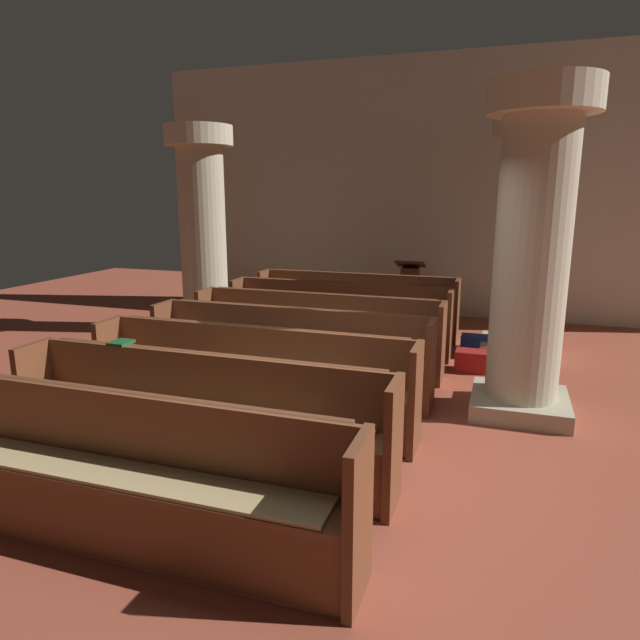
% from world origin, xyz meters
% --- Properties ---
extents(ground_plane, '(19.20, 19.20, 0.00)m').
position_xyz_m(ground_plane, '(0.00, 0.00, 0.00)').
color(ground_plane, '#9E4733').
extents(back_wall, '(10.00, 0.16, 4.50)m').
position_xyz_m(back_wall, '(0.00, 6.08, 2.25)').
color(back_wall, beige).
rests_on(back_wall, ground).
extents(pew_row_0, '(3.16, 0.47, 0.95)m').
position_xyz_m(pew_row_0, '(-0.74, 4.15, 0.51)').
color(pew_row_0, brown).
rests_on(pew_row_0, ground).
extents(pew_row_1, '(3.16, 0.46, 0.95)m').
position_xyz_m(pew_row_1, '(-0.74, 3.20, 0.51)').
color(pew_row_1, brown).
rests_on(pew_row_1, ground).
extents(pew_row_2, '(3.16, 0.46, 0.95)m').
position_xyz_m(pew_row_2, '(-0.74, 2.24, 0.51)').
color(pew_row_2, brown).
rests_on(pew_row_2, ground).
extents(pew_row_3, '(3.16, 0.47, 0.95)m').
position_xyz_m(pew_row_3, '(-0.74, 1.29, 0.51)').
color(pew_row_3, brown).
rests_on(pew_row_3, ground).
extents(pew_row_4, '(3.16, 0.46, 0.95)m').
position_xyz_m(pew_row_4, '(-0.74, 0.33, 0.51)').
color(pew_row_4, brown).
rests_on(pew_row_4, ground).
extents(pew_row_5, '(3.16, 0.46, 0.95)m').
position_xyz_m(pew_row_5, '(-0.74, -0.62, 0.51)').
color(pew_row_5, brown).
rests_on(pew_row_5, ground).
extents(pew_row_6, '(3.16, 0.47, 0.95)m').
position_xyz_m(pew_row_6, '(-0.74, -1.57, 0.51)').
color(pew_row_6, brown).
rests_on(pew_row_6, ground).
extents(pillar_aisle_side, '(1.04, 1.04, 3.19)m').
position_xyz_m(pillar_aisle_side, '(1.69, 3.80, 1.66)').
color(pillar_aisle_side, tan).
rests_on(pillar_aisle_side, ground).
extents(pillar_far_side, '(1.04, 1.04, 3.19)m').
position_xyz_m(pillar_far_side, '(-3.12, 3.68, 1.66)').
color(pillar_far_side, tan).
rests_on(pillar_far_side, ground).
extents(pillar_aisle_rear, '(1.02, 1.02, 3.19)m').
position_xyz_m(pillar_aisle_rear, '(1.69, 1.54, 1.66)').
color(pillar_aisle_rear, tan).
rests_on(pillar_aisle_rear, ground).
extents(lectern, '(0.48, 0.45, 1.08)m').
position_xyz_m(lectern, '(-0.08, 5.24, 0.45)').
color(lectern, '#411E13').
rests_on(lectern, ground).
extents(hymn_book, '(0.16, 0.18, 0.03)m').
position_xyz_m(hymn_book, '(-1.56, -0.43, 0.96)').
color(hymn_book, '#194723').
rests_on(hymn_book, pew_row_5).
extents(kneeler_box_blue, '(0.37, 0.27, 0.23)m').
position_xyz_m(kneeler_box_blue, '(1.11, 3.74, 0.11)').
color(kneeler_box_blue, navy).
rests_on(kneeler_box_blue, ground).
extents(kneeler_box_red, '(0.42, 0.27, 0.26)m').
position_xyz_m(kneeler_box_red, '(1.14, 2.79, 0.13)').
color(kneeler_box_red, maroon).
rests_on(kneeler_box_red, ground).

